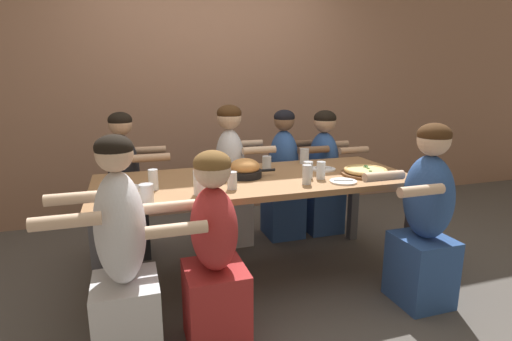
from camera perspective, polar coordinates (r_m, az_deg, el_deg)
ground_plane at (r=3.05m, az=-0.00°, el=-14.64°), size 18.00×18.00×0.00m
restaurant_back_panel at (r=4.22m, az=-6.80°, el=15.51°), size 10.00×0.06×3.20m
dining_table at (r=2.80m, az=-0.00°, el=-2.51°), size 2.19×0.88×0.74m
pizza_board_main at (r=2.96m, az=15.37°, el=-0.13°), size 0.34×0.34×0.05m
skillet_bowl at (r=2.78m, az=-1.58°, el=0.19°), size 0.34×0.23×0.13m
empty_plate_a at (r=3.05m, az=9.60°, el=0.21°), size 0.18×0.18×0.02m
empty_plate_b at (r=2.72m, az=12.35°, el=-1.54°), size 0.18×0.18×0.02m
empty_plate_c at (r=2.62m, az=-18.63°, el=-2.48°), size 0.22×0.22×0.02m
cocktail_glass_blue at (r=3.04m, az=1.55°, el=1.07°), size 0.07×0.07×0.12m
drinking_glass_a at (r=2.30m, az=-15.38°, el=-3.38°), size 0.08×0.08×0.11m
drinking_glass_b at (r=2.77m, az=9.26°, el=0.04°), size 0.06×0.06×0.12m
drinking_glass_c at (r=2.78m, az=7.45°, el=0.08°), size 0.07×0.07×0.12m
drinking_glass_d at (r=2.62m, az=7.27°, el=-0.73°), size 0.06×0.06×0.13m
drinking_glass_e at (r=3.25m, az=6.93°, el=2.05°), size 0.07×0.07×0.12m
drinking_glass_f at (r=2.49m, az=-3.43°, el=-1.59°), size 0.06×0.06×0.11m
drinking_glass_g at (r=2.55m, az=-14.45°, el=-1.44°), size 0.06×0.06×0.13m
drinking_glass_h at (r=2.39m, az=-8.07°, el=-1.88°), size 0.07×0.07×0.15m
diner_far_midright at (r=3.60m, az=3.98°, el=-1.36°), size 0.51×0.40×1.15m
diner_near_left at (r=2.11m, az=-18.53°, el=-12.72°), size 0.51×0.40×1.17m
diner_far_left at (r=3.35m, az=-18.07°, el=-2.98°), size 0.51×0.40×1.17m
diner_far_center at (r=3.44m, az=-3.65°, el=-1.40°), size 0.51×0.40×1.20m
diner_near_midleft at (r=2.16m, az=-6.03°, el=-12.60°), size 0.51×0.40×1.08m
diner_far_right at (r=3.76m, az=9.57°, el=-0.85°), size 0.51×0.40×1.14m
diner_near_right at (r=2.72m, az=22.97°, el=-7.02°), size 0.51×0.40×1.16m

